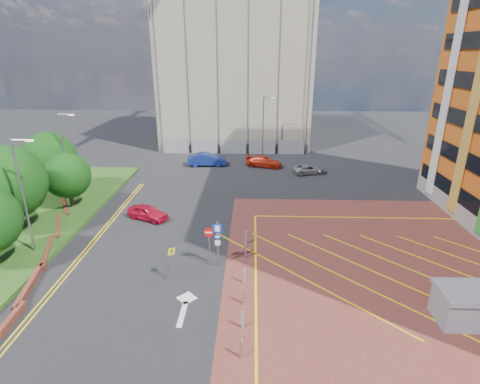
# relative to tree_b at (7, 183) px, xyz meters

# --- Properties ---
(ground) EXTENTS (140.00, 140.00, 0.00)m
(ground) POSITION_rel_tree_b_xyz_m (15.50, -5.00, -4.24)
(ground) COLOR black
(ground) RESTS_ON ground
(forecourt) EXTENTS (26.00, 26.00, 0.02)m
(forecourt) POSITION_rel_tree_b_xyz_m (29.50, -5.00, -4.23)
(forecourt) COLOR maroon
(forecourt) RESTS_ON ground
(retaining_wall) EXTENTS (6.06, 20.33, 0.40)m
(retaining_wall) POSITION_rel_tree_b_xyz_m (3.70, -3.00, -4.04)
(retaining_wall) COLOR brown
(retaining_wall) RESTS_ON ground
(tree_b) EXTENTS (5.60, 5.60, 6.74)m
(tree_b) POSITION_rel_tree_b_xyz_m (0.00, 0.00, 0.00)
(tree_b) COLOR #3D2B1C
(tree_b) RESTS_ON grass_bed
(tree_c) EXTENTS (4.00, 4.00, 4.90)m
(tree_c) POSITION_rel_tree_b_xyz_m (2.00, 5.00, -1.04)
(tree_c) COLOR #3D2B1C
(tree_c) RESTS_ON grass_bed
(tree_d) EXTENTS (5.00, 5.00, 6.08)m
(tree_d) POSITION_rel_tree_b_xyz_m (-1.00, 8.00, -0.37)
(tree_d) COLOR #3D2B1C
(tree_d) RESTS_ON grass_bed
(lamp_left_near) EXTENTS (1.53, 0.16, 8.00)m
(lamp_left_near) POSITION_rel_tree_b_xyz_m (3.08, -3.00, 0.42)
(lamp_left_near) COLOR #9EA0A8
(lamp_left_near) RESTS_ON grass_bed
(lamp_left_far) EXTENTS (1.53, 0.16, 8.00)m
(lamp_left_far) POSITION_rel_tree_b_xyz_m (1.08, 7.00, 0.42)
(lamp_left_far) COLOR #9EA0A8
(lamp_left_far) RESTS_ON grass_bed
(lamp_back) EXTENTS (1.53, 0.16, 8.00)m
(lamp_back) POSITION_rel_tree_b_xyz_m (19.58, 23.00, 0.12)
(lamp_back) COLOR #9EA0A8
(lamp_back) RESTS_ON ground
(sign_cluster) EXTENTS (1.17, 0.12, 3.20)m
(sign_cluster) POSITION_rel_tree_b_xyz_m (15.80, -4.02, -2.28)
(sign_cluster) COLOR #9EA0A8
(sign_cluster) RESTS_ON ground
(warning_sign) EXTENTS (0.76, 0.42, 2.25)m
(warning_sign) POSITION_rel_tree_b_xyz_m (13.21, -5.75, -2.81)
(warning_sign) COLOR #9EA0A8
(warning_sign) RESTS_ON ground
(bollard_row) EXTENTS (0.14, 11.14, 0.90)m
(bollard_row) POSITION_rel_tree_b_xyz_m (17.80, -6.67, -3.77)
(bollard_row) COLOR #9EA0A8
(bollard_row) RESTS_ON forecourt
(construction_building) EXTENTS (21.20, 19.20, 22.00)m
(construction_building) POSITION_rel_tree_b_xyz_m (15.50, 35.00, 6.76)
(construction_building) COLOR #9F9582
(construction_building) RESTS_ON ground
(construction_fence) EXTENTS (21.60, 0.06, 2.00)m
(construction_fence) POSITION_rel_tree_b_xyz_m (16.50, 25.00, -3.24)
(construction_fence) COLOR gray
(construction_fence) RESTS_ON ground
(cycle_shelter) EXTENTS (4.23, 2.00, 1.70)m
(cycle_shelter) POSITION_rel_tree_b_xyz_m (30.13, -9.06, -3.38)
(cycle_shelter) COLOR #9999A0
(cycle_shelter) RESTS_ON ground
(car_red_left) EXTENTS (3.91, 2.83, 1.24)m
(car_red_left) POSITION_rel_tree_b_xyz_m (9.39, 3.10, -3.62)
(car_red_left) COLOR red
(car_red_left) RESTS_ON ground
(car_blue_back) EXTENTS (4.89, 2.05, 1.57)m
(car_blue_back) POSITION_rel_tree_b_xyz_m (12.55, 19.10, -3.45)
(car_blue_back) COLOR navy
(car_blue_back) RESTS_ON ground
(car_red_back) EXTENTS (4.80, 3.05, 1.30)m
(car_red_back) POSITION_rel_tree_b_xyz_m (19.59, 18.88, -3.59)
(car_red_back) COLOR red
(car_red_back) RESTS_ON ground
(car_silver_back) EXTENTS (4.24, 2.74, 1.09)m
(car_silver_back) POSITION_rel_tree_b_xyz_m (24.80, 16.23, -3.69)
(car_silver_back) COLOR #9E9EA4
(car_silver_back) RESTS_ON ground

